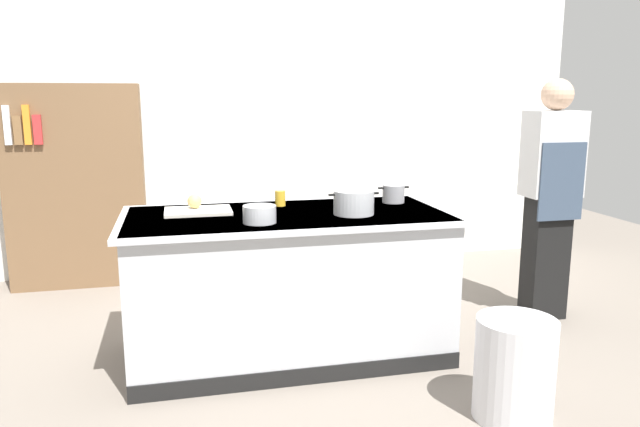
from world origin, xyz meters
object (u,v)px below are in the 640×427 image
Objects in this scene: onion at (195,201)px; sauce_pan at (393,194)px; bookshelf at (76,187)px; juice_cup at (280,198)px; mixing_bowl at (260,214)px; person_chef at (550,194)px; stock_pot at (354,202)px; trash_bin at (514,369)px.

sauce_pan is (1.30, 0.02, -0.00)m from onion.
onion is 1.86m from bookshelf.
juice_cup is at bearing 7.42° from onion.
mixing_bowl is at bearing -112.09° from juice_cup.
person_chef is at bearing -1.91° from juice_cup.
stock_pot is 2.67m from bookshelf.
onion is 1.30m from sauce_pan.
bookshelf is at bearing 133.91° from juice_cup.
juice_cup is (-0.76, 0.05, -0.01)m from sauce_pan.
sauce_pan is 0.41× the size of trash_bin.
mixing_bowl reaches higher than trash_bin.
juice_cup is 1.75m from trash_bin.
mixing_bowl is 0.36× the size of trash_bin.
juice_cup is 0.06× the size of person_chef.
onion is 0.46× the size of mixing_bowl.
trash_bin is (0.20, -1.24, -0.70)m from sauce_pan.
mixing_bowl is 1.88× the size of juice_cup.
onion reaches higher than juice_cup.
stock_pot is at bearing -45.74° from bookshelf.
stock_pot is 1.66× the size of mixing_bowl.
stock_pot reaches higher than juice_cup.
onion reaches higher than mixing_bowl.
trash_bin is (1.16, -0.80, -0.69)m from mixing_bowl.
sauce_pan reaches higher than trash_bin.
person_chef reaches higher than trash_bin.
sauce_pan is (0.37, 0.33, -0.01)m from stock_pot.
onion is at bearing 129.15° from mixing_bowl.
person_chef is (1.18, -0.02, -0.05)m from sauce_pan.
sauce_pan is 1.44m from trash_bin.
onion is at bearing 161.84° from stock_pot.
person_chef reaches higher than onion.
onion is 2.48m from person_chef.
sauce_pan is 0.76m from juice_cup.
juice_cup is 1.93m from person_chef.
sauce_pan is at bearing -35.32° from bookshelf.
onion is 0.17× the size of trash_bin.
juice_cup is (-0.38, 0.38, -0.02)m from stock_pot.
stock_pot is 1.58m from person_chef.
onion is 0.98m from stock_pot.
onion is at bearing -179.03° from sauce_pan.
sauce_pan is 0.13× the size of bookshelf.
bookshelf reaches higher than juice_cup.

